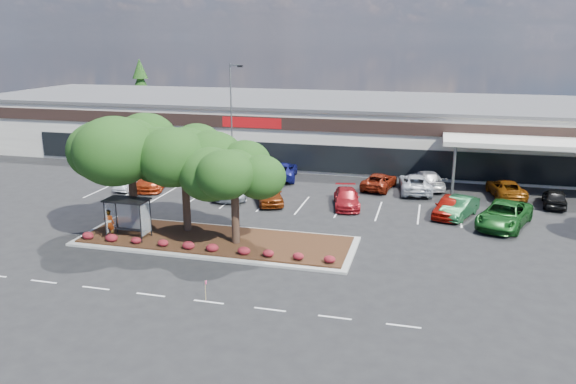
% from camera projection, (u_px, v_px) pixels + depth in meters
% --- Properties ---
extents(ground, '(160.00, 160.00, 0.00)m').
position_uv_depth(ground, '(223.00, 270.00, 32.01)').
color(ground, black).
rests_on(ground, ground).
extents(retail_store, '(80.40, 25.20, 6.25)m').
position_uv_depth(retail_store, '(331.00, 126.00, 62.79)').
color(retail_store, silver).
rests_on(retail_store, ground).
extents(landscape_island, '(18.00, 6.00, 0.26)m').
position_uv_depth(landscape_island, '(216.00, 241.00, 36.20)').
color(landscape_island, '#A1A19C').
rests_on(landscape_island, ground).
extents(lane_markings, '(33.12, 20.06, 0.01)m').
position_uv_depth(lane_markings, '(271.00, 215.00, 41.77)').
color(lane_markings, silver).
rests_on(lane_markings, ground).
extents(shrub_row, '(17.00, 0.80, 0.50)m').
position_uv_depth(shrub_row, '(203.00, 246.00, 34.14)').
color(shrub_row, maroon).
rests_on(shrub_row, landscape_island).
extents(bus_shelter, '(2.75, 1.55, 2.59)m').
position_uv_depth(bus_shelter, '(128.00, 207.00, 35.97)').
color(bus_shelter, black).
rests_on(bus_shelter, landscape_island).
extents(island_tree_west, '(7.20, 7.20, 7.89)m').
position_uv_depth(island_tree_west, '(131.00, 172.00, 37.03)').
color(island_tree_west, '#12330B').
rests_on(island_tree_west, landscape_island).
extents(island_tree_mid, '(6.60, 6.60, 7.32)m').
position_uv_depth(island_tree_mid, '(185.00, 177.00, 36.91)').
color(island_tree_mid, '#12330B').
rests_on(island_tree_mid, landscape_island).
extents(island_tree_east, '(5.80, 5.80, 6.50)m').
position_uv_depth(island_tree_east, '(235.00, 193.00, 34.65)').
color(island_tree_east, '#12330B').
rests_on(island_tree_east, landscape_island).
extents(conifer_north_west, '(4.40, 4.40, 10.00)m').
position_uv_depth(conifer_north_west, '(141.00, 93.00, 80.88)').
color(conifer_north_west, '#12330B').
rests_on(conifer_north_west, ground).
extents(person_waiting, '(0.75, 0.56, 1.87)m').
position_uv_depth(person_waiting, '(109.00, 223.00, 36.20)').
color(person_waiting, '#594C47').
rests_on(person_waiting, landscape_island).
extents(light_pole, '(1.40, 0.80, 10.55)m').
position_uv_depth(light_pole, '(233.00, 129.00, 51.20)').
color(light_pole, '#A1A19C').
rests_on(light_pole, ground).
extents(survey_stake, '(0.08, 0.14, 1.07)m').
position_uv_depth(survey_stake, '(206.00, 288.00, 28.09)').
color(survey_stake, tan).
rests_on(survey_stake, ground).
extents(car_0, '(1.72, 4.15, 1.33)m').
position_uv_depth(car_0, '(133.00, 181.00, 48.93)').
color(car_0, silver).
rests_on(car_0, ground).
extents(car_1, '(3.51, 6.09, 1.66)m').
position_uv_depth(car_1, '(154.00, 178.00, 49.29)').
color(car_1, '#9F2E0F').
rests_on(car_1, ground).
extents(car_2, '(3.44, 6.08, 1.60)m').
position_uv_depth(car_2, '(234.00, 187.00, 46.53)').
color(car_2, silver).
rests_on(car_2, ground).
extents(car_4, '(3.64, 5.10, 1.61)m').
position_uv_depth(car_4, '(269.00, 193.00, 44.70)').
color(car_4, '#6E2809').
rests_on(car_4, ground).
extents(car_5, '(2.86, 5.03, 1.37)m').
position_uv_depth(car_5, '(347.00, 198.00, 43.71)').
color(car_5, maroon).
rests_on(car_5, ground).
extents(car_6, '(3.17, 4.79, 1.49)m').
position_uv_depth(car_6, '(459.00, 207.00, 41.18)').
color(car_6, '#164927').
rests_on(car_6, ground).
extents(car_7, '(2.80, 4.80, 1.53)m').
position_uv_depth(car_7, '(449.00, 206.00, 41.37)').
color(car_7, '#991108').
rests_on(car_7, ground).
extents(car_8, '(4.70, 6.67, 1.69)m').
position_uv_depth(car_8, '(504.00, 215.00, 39.12)').
color(car_8, '#165019').
rests_on(car_8, ground).
extents(car_9, '(2.21, 5.06, 1.62)m').
position_uv_depth(car_9, '(217.00, 168.00, 53.31)').
color(car_9, silver).
rests_on(car_9, ground).
extents(car_10, '(2.99, 4.70, 1.49)m').
position_uv_depth(car_10, '(243.00, 175.00, 50.84)').
color(car_10, navy).
rests_on(car_10, ground).
extents(car_11, '(1.82, 5.19, 1.71)m').
position_uv_depth(car_11, '(255.00, 169.00, 52.61)').
color(car_11, '#57585F').
rests_on(car_11, ground).
extents(car_12, '(3.53, 5.95, 1.55)m').
position_uv_depth(car_12, '(282.00, 171.00, 52.38)').
color(car_12, navy).
rests_on(car_12, ground).
extents(car_13, '(3.11, 5.26, 1.37)m').
position_uv_depth(car_13, '(379.00, 181.00, 48.92)').
color(car_13, maroon).
rests_on(car_13, ground).
extents(car_14, '(3.75, 5.72, 1.54)m').
position_uv_depth(car_14, '(427.00, 179.00, 49.15)').
color(car_14, '#B4B4B4').
rests_on(car_14, ground).
extents(car_15, '(3.17, 5.80, 1.54)m').
position_uv_depth(car_15, '(415.00, 183.00, 47.84)').
color(car_15, '#B6BDC4').
rests_on(car_15, ground).
extents(car_16, '(3.15, 5.46, 1.43)m').
position_uv_depth(car_16, '(506.00, 188.00, 46.43)').
color(car_16, '#82410A').
rests_on(car_16, ground).
extents(car_17, '(2.18, 4.35, 1.42)m').
position_uv_depth(car_17, '(555.00, 198.00, 43.78)').
color(car_17, black).
rests_on(car_17, ground).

